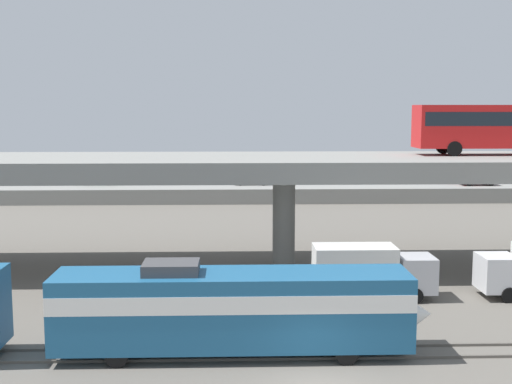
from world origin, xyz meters
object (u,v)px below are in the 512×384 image
Objects in this scene: train_locomotive at (250,306)px; parked_car_0 at (102,178)px; service_truck_west at (370,270)px; parked_car_2 at (439,176)px; parked_car_1 at (477,179)px; transit_bus_on_overpass at (504,125)px; parked_car_3 at (251,178)px.

train_locomotive is 3.82× the size of parked_car_0.
service_truck_west is 46.53m from parked_car_2.
parked_car_0 is 1.05× the size of parked_car_1.
train_locomotive is at bearing -129.28° from service_truck_west.
parked_car_0 is (-33.99, 33.81, -7.13)m from transit_bus_on_overpass.
parked_car_1 is at bearing 177.48° from parked_car_0.
parked_car_1 is at bearing 142.86° from parked_car_2.
parked_car_2 is (-3.68, 2.79, 0.00)m from parked_car_1.
transit_bus_on_overpass is 2.78× the size of parked_car_0.
train_locomotive is 11.04m from service_truck_west.
transit_bus_on_overpass is (17.73, 17.15, 7.41)m from train_locomotive.
parked_car_0 is at bearing 118.71° from service_truck_west.
service_truck_west is 1.61× the size of parked_car_2.
train_locomotive is 56.33m from parked_car_1.
parked_car_1 is 4.61m from parked_car_2.
parked_car_0 is at bearing 177.48° from parked_car_1.
transit_bus_on_overpass is at bearing 135.15° from parked_car_0.
train_locomotive is 53.50m from parked_car_0.
parked_car_3 is at bearing 178.26° from parked_car_0.
parked_car_1 and parked_car_2 have the same top height.
parked_car_2 is at bearing 79.67° from transit_bus_on_overpass.
train_locomotive is 57.13m from parked_car_2.
transit_bus_on_overpass is 37.78m from parked_car_3.
parked_car_3 is (-26.39, 1.40, 0.00)m from parked_car_1.
parked_car_3 is (-16.39, 33.28, -7.13)m from transit_bus_on_overpass.
service_truck_west is at bearing 118.71° from parked_car_0.
transit_bus_on_overpass is 48.47m from parked_car_0.
service_truck_west is 1.57× the size of parked_car_3.
parked_car_0 is 40.32m from parked_car_2.
parked_car_3 is at bearing 3.49° from parked_car_2.
transit_bus_on_overpass is 2.84× the size of parked_car_2.
transit_bus_on_overpass is 2.93× the size of parked_car_1.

